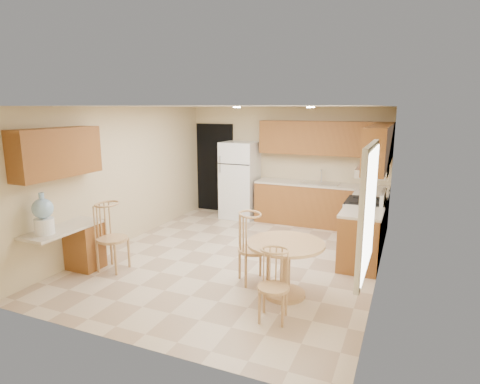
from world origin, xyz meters
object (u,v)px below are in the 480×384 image
at_px(chair_table_a, 251,243).
at_px(chair_desk, 107,232).
at_px(dining_table, 285,261).
at_px(stove, 364,225).
at_px(water_crock, 43,215).
at_px(chair_table_b, 271,281).
at_px(refrigerator, 240,180).

relative_size(chair_table_a, chair_desk, 0.97).
height_order(dining_table, chair_desk, chair_desk).
relative_size(stove, water_crock, 1.88).
distance_m(stove, chair_desk, 4.27).
height_order(chair_table_a, chair_table_b, chair_table_a).
xyz_separation_m(chair_table_a, water_crock, (-2.61, -1.15, 0.41)).
bearing_deg(water_crock, chair_desk, 57.75).
distance_m(chair_table_b, chair_desk, 2.80).
distance_m(stove, dining_table, 2.32).
relative_size(chair_table_b, water_crock, 1.48).
bearing_deg(refrigerator, stove, -22.99).
height_order(stove, chair_desk, stove).
relative_size(refrigerator, water_crock, 2.97).
distance_m(dining_table, water_crock, 3.36).
xyz_separation_m(chair_table_a, chair_desk, (-2.16, -0.44, 0.02)).
distance_m(refrigerator, chair_desk, 3.76).
relative_size(chair_table_a, water_crock, 1.76).
bearing_deg(water_crock, chair_table_a, 23.86).
bearing_deg(water_crock, stove, 39.13).
bearing_deg(dining_table, refrigerator, 121.73).
bearing_deg(chair_desk, dining_table, 93.13).
distance_m(chair_desk, water_crock, 0.93).
bearing_deg(chair_table_a, refrigerator, 166.88).
relative_size(refrigerator, stove, 1.58).
distance_m(stove, chair_table_a, 2.43).
bearing_deg(dining_table, water_crock, -162.41).
distance_m(stove, water_crock, 5.09).
bearing_deg(chair_table_b, chair_desk, -17.40).
bearing_deg(chair_desk, chair_table_a, 98.59).
relative_size(dining_table, chair_table_a, 1.00).
height_order(refrigerator, chair_desk, refrigerator).
distance_m(chair_table_a, water_crock, 2.88).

